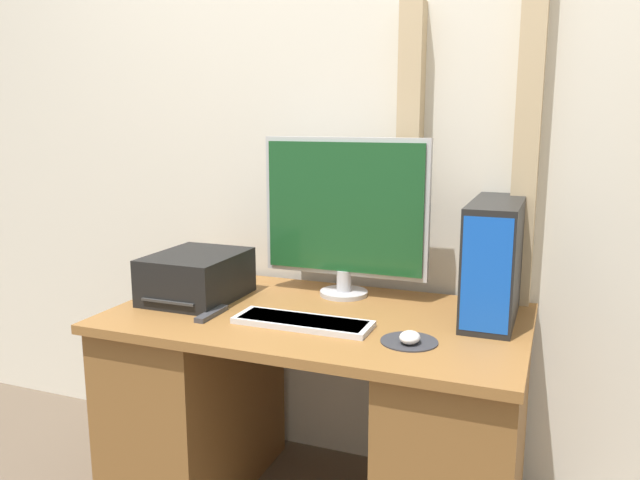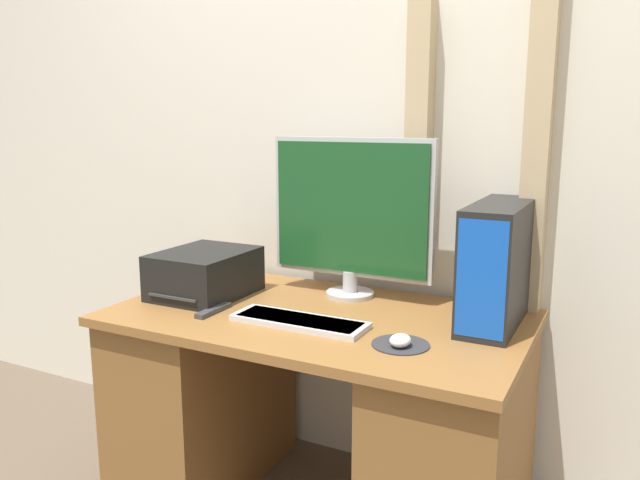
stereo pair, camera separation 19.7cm
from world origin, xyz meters
name	(u,v)px [view 1 (the left image)]	position (x,y,z in m)	size (l,w,h in m)	color
wall_back	(364,115)	(0.02, 0.81, 1.35)	(6.40, 0.13, 2.70)	silver
desk	(317,413)	(0.00, 0.38, 0.37)	(1.33, 0.76, 0.72)	brown
monitor	(345,212)	(0.01, 0.62, 1.02)	(0.60, 0.17, 0.56)	#B7B7BC
keyboard	(304,322)	(0.00, 0.26, 0.73)	(0.43, 0.14, 0.02)	silver
mousepad	(409,341)	(0.34, 0.23, 0.72)	(0.16, 0.16, 0.00)	#2D2D33
mouse	(410,337)	(0.34, 0.21, 0.74)	(0.06, 0.07, 0.03)	silver
computer_tower	(494,259)	(0.53, 0.56, 0.90)	(0.15, 0.45, 0.37)	black
printer	(197,276)	(-0.46, 0.39, 0.80)	(0.28, 0.36, 0.16)	black
remote_control	(212,314)	(-0.31, 0.23, 0.73)	(0.03, 0.16, 0.02)	#38383D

